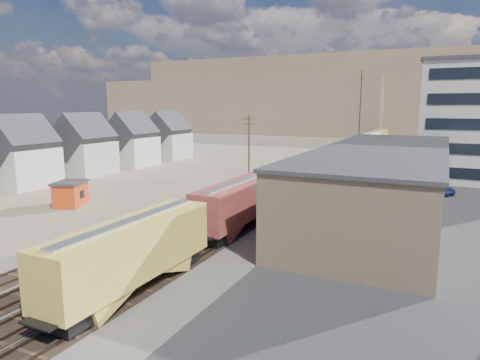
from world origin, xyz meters
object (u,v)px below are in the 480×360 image
at_px(utility_pole_north, 249,144).
at_px(parked_car_blue, 435,188).
at_px(freight_train, 335,157).
at_px(maintenance_shed, 71,194).

height_order(utility_pole_north, parked_car_blue, utility_pole_north).
bearing_deg(freight_train, utility_pole_north, -144.30).
relative_size(freight_train, utility_pole_north, 11.97).
bearing_deg(parked_car_blue, freight_train, 92.63).
height_order(freight_train, maintenance_shed, freight_train).
bearing_deg(utility_pole_north, maintenance_shed, -108.26).
xyz_separation_m(utility_pole_north, maintenance_shed, (-9.57, -29.00, -3.79)).
xyz_separation_m(maintenance_shed, parked_car_blue, (38.12, 26.20, -0.77)).
bearing_deg(freight_train, parked_car_blue, -35.60).
xyz_separation_m(freight_train, parked_car_blue, (16.25, -11.64, -2.06)).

